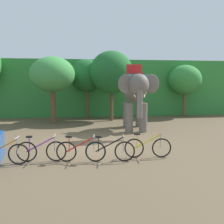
% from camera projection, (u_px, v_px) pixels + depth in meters
% --- Properties ---
extents(ground_plane, '(80.00, 80.00, 0.00)m').
position_uv_depth(ground_plane, '(97.00, 144.00, 11.37)').
color(ground_plane, brown).
extents(foliage_hedge, '(36.00, 6.00, 4.52)m').
position_uv_depth(foliage_hedge, '(86.00, 88.00, 23.05)').
color(foliage_hedge, '#338438').
rests_on(foliage_hedge, ground).
extents(tree_left, '(2.92, 2.92, 4.40)m').
position_uv_depth(tree_left, '(52.00, 75.00, 16.72)').
color(tree_left, brown).
rests_on(tree_left, ground).
extents(tree_center_right, '(2.45, 2.45, 4.43)m').
position_uv_depth(tree_center_right, '(87.00, 76.00, 18.98)').
color(tree_center_right, brown).
rests_on(tree_center_right, ground).
extents(tree_center, '(3.04, 3.04, 4.93)m').
position_uv_depth(tree_center, '(111.00, 73.00, 18.03)').
color(tree_center, brown).
rests_on(tree_center, ground).
extents(tree_far_right, '(2.59, 2.59, 4.10)m').
position_uv_depth(tree_far_right, '(185.00, 80.00, 20.29)').
color(tree_far_right, brown).
rests_on(tree_far_right, ground).
extents(elephant, '(2.15, 4.22, 3.78)m').
position_uv_depth(elephant, '(135.00, 92.00, 14.40)').
color(elephant, '#665E56').
rests_on(elephant, ground).
extents(bike_orange, '(1.71, 0.52, 0.92)m').
position_uv_depth(bike_orange, '(3.00, 153.00, 8.42)').
color(bike_orange, black).
rests_on(bike_orange, ground).
extents(bike_purple, '(1.71, 0.52, 0.92)m').
position_uv_depth(bike_purple, '(41.00, 151.00, 8.78)').
color(bike_purple, black).
rests_on(bike_purple, ground).
extents(bike_red, '(1.70, 0.52, 0.92)m').
position_uv_depth(bike_red, '(81.00, 151.00, 8.77)').
color(bike_red, black).
rests_on(bike_red, ground).
extents(bike_black, '(1.70, 0.52, 0.92)m').
position_uv_depth(bike_black, '(110.00, 151.00, 8.78)').
color(bike_black, black).
rests_on(bike_black, ground).
extents(bike_yellow, '(1.71, 0.52, 0.92)m').
position_uv_depth(bike_yellow, '(148.00, 147.00, 9.25)').
color(bike_yellow, black).
rests_on(bike_yellow, ground).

